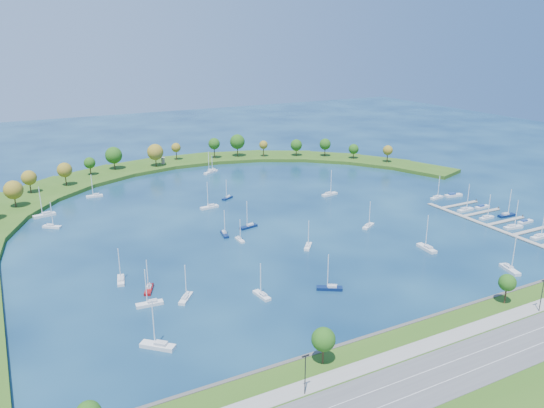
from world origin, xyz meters
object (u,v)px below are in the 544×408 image
docked_boat_10 (437,197)px  moored_boat_4 (427,247)px  moored_boat_17 (330,194)px  moored_boat_21 (95,195)px  moored_boat_20 (44,214)px  docked_boat_8 (465,209)px  docked_boat_9 (482,207)px  moored_boat_16 (308,246)px  moored_boat_5 (149,288)px  moored_boat_7 (213,169)px  moored_boat_12 (121,279)px  docked_boat_5 (525,222)px  docked_boat_11 (453,195)px  moored_boat_10 (330,287)px  moored_boat_15 (240,239)px  moored_boat_0 (510,268)px  moored_boat_1 (227,197)px  moored_boat_13 (150,303)px  moored_boat_9 (368,225)px  moored_boat_8 (210,172)px  moored_boat_2 (210,206)px  docked_boat_7 (507,215)px  moored_boat_6 (52,226)px  moored_boat_11 (225,233)px  docked_boat_4 (513,226)px  harbor_tower (163,161)px  moored_boat_18 (158,345)px  moored_boat_19 (186,297)px  moored_boat_14 (262,294)px  docked_boat_2 (540,236)px  dock_system (511,227)px

docked_boat_10 → moored_boat_4: bearing=-146.4°
moored_boat_17 → moored_boat_21: bearing=143.5°
moored_boat_20 → docked_boat_10: size_ratio=1.22×
docked_boat_8 → docked_boat_9: bearing=-6.0°
moored_boat_16 → moored_boat_5: bearing=136.1°
moored_boat_7 → moored_boat_12: bearing=109.6°
docked_boat_5 → docked_boat_11: bearing=85.9°
moored_boat_10 → moored_boat_15: (-8.18, 52.06, -0.07)m
moored_boat_0 → moored_boat_7: 184.04m
docked_boat_10 → moored_boat_1: bearing=143.4°
moored_boat_13 → moored_boat_0: bearing=168.7°
moored_boat_9 → docked_boat_8: bearing=-33.3°
moored_boat_8 → moored_boat_2: bearing=36.9°
moored_boat_1 → docked_boat_7: bearing=110.5°
docked_boat_7 → docked_boat_8: docked_boat_8 is taller
moored_boat_5 → docked_boat_8: size_ratio=0.85×
moored_boat_6 → moored_boat_13: moored_boat_13 is taller
moored_boat_1 → moored_boat_8: size_ratio=0.77×
docked_boat_9 → moored_boat_8: bearing=125.0°
moored_boat_11 → docked_boat_7: bearing=83.0°
moored_boat_4 → moored_boat_10: size_ratio=1.12×
moored_boat_5 → moored_boat_15: 50.60m
docked_boat_4 → docked_boat_9: (10.47, 25.60, -0.32)m
docked_boat_10 → docked_boat_11: 10.01m
harbor_tower → moored_boat_10: size_ratio=0.32×
moored_boat_18 → docked_boat_10: bearing=-115.1°
moored_boat_4 → moored_boat_20: 166.71m
moored_boat_1 → docked_boat_7: size_ratio=0.79×
moored_boat_19 → docked_boat_9: (154.18, 21.11, -0.29)m
moored_boat_14 → moored_boat_20: size_ratio=0.79×
moored_boat_8 → moored_boat_17: 79.92m
moored_boat_5 → docked_boat_11: (164.53, 29.70, -0.17)m
moored_boat_16 → docked_boat_8: (88.00, 3.40, 0.06)m
moored_boat_5 → moored_boat_6: (-20.93, 76.34, 0.02)m
moored_boat_5 → docked_boat_9: bearing=117.3°
harbor_tower → docked_boat_10: bearing=-51.6°
moored_boat_20 → moored_boat_13: bearing=90.1°
docked_boat_7 → docked_boat_11: (1.85, 33.78, -0.22)m
harbor_tower → moored_boat_16: bearing=-85.7°
moored_boat_5 → moored_boat_11: (40.74, 33.94, 0.00)m
moored_boat_7 → docked_boat_2: (75.79, -164.41, 0.09)m
moored_boat_17 → docked_boat_11: bearing=-39.6°
moored_boat_2 → docked_boat_10: moored_boat_2 is taller
moored_boat_1 → docked_boat_4: bearing=103.6°
docked_boat_11 → dock_system: bearing=-98.1°
moored_boat_14 → docked_boat_8: bearing=-82.5°
moored_boat_4 → docked_boat_5: 59.47m
docked_boat_11 → docked_boat_5: bearing=-84.9°
docked_boat_7 → moored_boat_15: bearing=170.2°
docked_boat_11 → moored_boat_11: bearing=-174.4°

